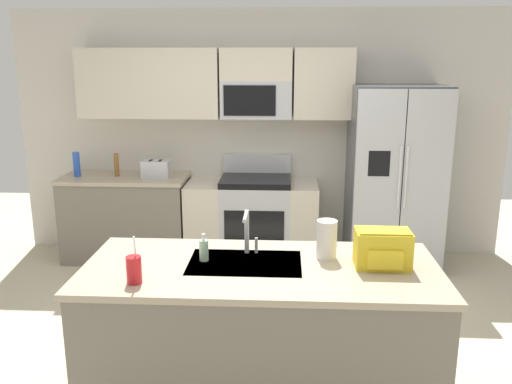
{
  "coord_description": "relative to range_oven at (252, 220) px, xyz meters",
  "views": [
    {
      "loc": [
        0.27,
        -3.56,
        2.1
      ],
      "look_at": [
        0.04,
        0.6,
        1.05
      ],
      "focal_mm": 37.38,
      "sensor_mm": 36.0,
      "label": 1
    }
  ],
  "objects": [
    {
      "name": "paper_towel_roll",
      "position": [
        0.6,
        -2.25,
        0.58
      ],
      "size": [
        0.12,
        0.12,
        0.24
      ],
      "primitive_type": "cylinder",
      "color": "white",
      "rests_on": "island_counter"
    },
    {
      "name": "ground_plane",
      "position": [
        0.07,
        -1.8,
        -0.44
      ],
      "size": [
        9.0,
        9.0,
        0.0
      ],
      "primitive_type": "plane",
      "color": "beige",
      "rests_on": "ground"
    },
    {
      "name": "kitchen_wall_unit",
      "position": [
        -0.08,
        0.28,
        1.03
      ],
      "size": [
        5.2,
        0.43,
        2.6
      ],
      "color": "beige",
      "rests_on": "ground"
    },
    {
      "name": "back_counter",
      "position": [
        -1.34,
        -0.0,
        0.01
      ],
      "size": [
        1.31,
        0.63,
        0.9
      ],
      "color": "slate",
      "rests_on": "ground"
    },
    {
      "name": "backpack",
      "position": [
        0.92,
        -2.38,
        0.57
      ],
      "size": [
        0.32,
        0.22,
        0.23
      ],
      "color": "yellow",
      "rests_on": "island_counter"
    },
    {
      "name": "refrigerator",
      "position": [
        1.44,
        -0.07,
        0.48
      ],
      "size": [
        0.9,
        0.76,
        1.85
      ],
      "color": "#4C4F54",
      "rests_on": "ground"
    },
    {
      "name": "pepper_mill",
      "position": [
        -1.42,
        -0.0,
        0.58
      ],
      "size": [
        0.05,
        0.05,
        0.24
      ],
      "primitive_type": "cylinder",
      "color": "brown",
      "rests_on": "back_counter"
    },
    {
      "name": "sink_faucet",
      "position": [
        0.11,
        -2.22,
        0.62
      ],
      "size": [
        0.08,
        0.21,
        0.28
      ],
      "color": "#B7BABF",
      "rests_on": "island_counter"
    },
    {
      "name": "drink_cup_red",
      "position": [
        -0.48,
        -2.69,
        0.53
      ],
      "size": [
        0.08,
        0.08,
        0.27
      ],
      "color": "red",
      "rests_on": "island_counter"
    },
    {
      "name": "soap_dispenser",
      "position": [
        -0.15,
        -2.34,
        0.53
      ],
      "size": [
        0.06,
        0.06,
        0.17
      ],
      "color": "#A5D8B2",
      "rests_on": "island_counter"
    },
    {
      "name": "range_oven",
      "position": [
        0.0,
        0.0,
        0.0
      ],
      "size": [
        1.36,
        0.61,
        1.1
      ],
      "color": "#B7BABF",
      "rests_on": "ground"
    },
    {
      "name": "toaster",
      "position": [
        -0.99,
        -0.05,
        0.55
      ],
      "size": [
        0.28,
        0.16,
        0.18
      ],
      "color": "#B7BABF",
      "rests_on": "back_counter"
    },
    {
      "name": "bottle_blue",
      "position": [
        -1.83,
        -0.04,
        0.58
      ],
      "size": [
        0.07,
        0.07,
        0.26
      ],
      "primitive_type": "cylinder",
      "color": "blue",
      "rests_on": "back_counter"
    },
    {
      "name": "island_counter",
      "position": [
        0.2,
        -2.41,
        0.01
      ],
      "size": [
        2.12,
        0.92,
        0.9
      ],
      "color": "slate",
      "rests_on": "ground"
    }
  ]
}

